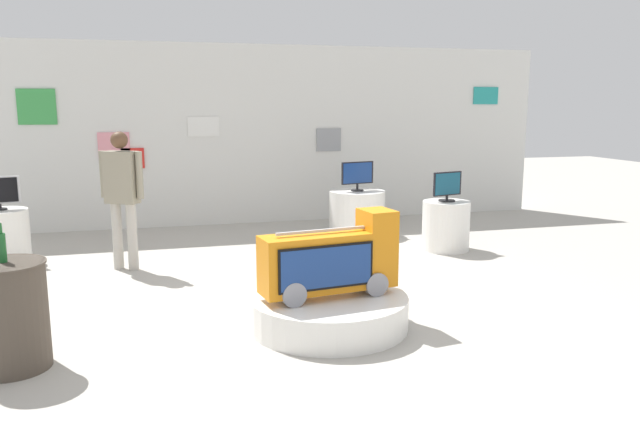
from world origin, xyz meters
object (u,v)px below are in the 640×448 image
(main_display_pedestal, at_px, (328,312))
(side_table_round, at_px, (8,315))
(display_pedestal_right_rear, at_px, (3,236))
(shopper_browsing_near_truck, at_px, (122,190))
(display_pedestal_left_rear, at_px, (446,226))
(display_pedestal_center_rear, at_px, (357,213))
(tv_on_left_rear, at_px, (447,186))
(bottle_on_side_table, at_px, (2,247))
(tv_on_center_rear, at_px, (357,174))
(novelty_firetruck_tv, at_px, (331,262))

(main_display_pedestal, xyz_separation_m, side_table_round, (-2.57, -0.23, 0.28))
(display_pedestal_right_rear, distance_m, shopper_browsing_near_truck, 1.80)
(display_pedestal_left_rear, height_order, display_pedestal_center_rear, same)
(tv_on_left_rear, bearing_deg, main_display_pedestal, -133.28)
(display_pedestal_center_rear, bearing_deg, shopper_browsing_near_truck, -159.45)
(tv_on_left_rear, xyz_separation_m, shopper_browsing_near_truck, (-4.22, 0.05, 0.09))
(main_display_pedestal, bearing_deg, bottle_on_side_table, -175.30)
(display_pedestal_right_rear, relative_size, side_table_round, 0.81)
(tv_on_left_rear, bearing_deg, display_pedestal_center_rear, 122.58)
(tv_on_center_rear, bearing_deg, display_pedestal_left_rear, -57.20)
(display_pedestal_left_rear, xyz_separation_m, side_table_round, (-4.98, -2.79, 0.09))
(display_pedestal_center_rear, height_order, tv_on_center_rear, tv_on_center_rear)
(main_display_pedestal, xyz_separation_m, bottle_on_side_table, (-2.57, -0.21, 0.80))
(display_pedestal_left_rear, relative_size, tv_on_left_rear, 1.48)
(novelty_firetruck_tv, relative_size, display_pedestal_right_rear, 1.87)
(main_display_pedestal, height_order, bottle_on_side_table, bottle_on_side_table)
(novelty_firetruck_tv, height_order, display_pedestal_right_rear, novelty_firetruck_tv)
(main_display_pedestal, distance_m, tv_on_center_rear, 4.25)
(novelty_firetruck_tv, relative_size, tv_on_left_rear, 2.78)
(tv_on_center_rear, relative_size, bottle_on_side_table, 1.81)
(side_table_round, distance_m, bottle_on_side_table, 0.52)
(novelty_firetruck_tv, bearing_deg, tv_on_center_rear, 68.32)
(display_pedestal_center_rear, distance_m, side_table_round, 5.83)
(tv_on_center_rear, bearing_deg, main_display_pedestal, -112.02)
(tv_on_center_rear, relative_size, side_table_round, 0.64)
(bottle_on_side_table, bearing_deg, side_table_round, -85.35)
(novelty_firetruck_tv, bearing_deg, display_pedestal_center_rear, 68.33)
(display_pedestal_left_rear, bearing_deg, display_pedestal_right_rear, 171.78)
(side_table_round, bearing_deg, display_pedestal_right_rear, 101.49)
(main_display_pedestal, height_order, tv_on_left_rear, tv_on_left_rear)
(display_pedestal_right_rear, distance_m, bottle_on_side_table, 3.72)
(side_table_round, bearing_deg, display_pedestal_center_rear, 44.74)
(shopper_browsing_near_truck, bearing_deg, display_pedestal_right_rear, 152.61)
(novelty_firetruck_tv, height_order, bottle_on_side_table, bottle_on_side_table)
(display_pedestal_left_rear, bearing_deg, tv_on_center_rear, 122.80)
(side_table_round, height_order, bottle_on_side_table, bottle_on_side_table)
(side_table_round, height_order, shopper_browsing_near_truck, shopper_browsing_near_truck)
(tv_on_left_rear, height_order, display_pedestal_center_rear, tv_on_left_rear)
(shopper_browsing_near_truck, bearing_deg, display_pedestal_center_rear, 20.55)
(display_pedestal_right_rear, relative_size, shopper_browsing_near_truck, 0.41)
(display_pedestal_left_rear, distance_m, side_table_round, 5.71)
(display_pedestal_right_rear, height_order, bottle_on_side_table, bottle_on_side_table)
(display_pedestal_left_rear, bearing_deg, shopper_browsing_near_truck, 179.33)
(display_pedestal_left_rear, relative_size, display_pedestal_center_rear, 0.79)
(tv_on_center_rear, xyz_separation_m, bottle_on_side_table, (-4.14, -4.08, 0.02))
(display_pedestal_left_rear, xyz_separation_m, tv_on_left_rear, (-0.00, -0.00, 0.55))
(bottle_on_side_table, relative_size, shopper_browsing_near_truck, 0.18)
(main_display_pedestal, distance_m, shopper_browsing_near_truck, 3.28)
(display_pedestal_center_rear, bearing_deg, novelty_firetruck_tv, -111.67)
(display_pedestal_right_rear, relative_size, bottle_on_side_table, 2.29)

